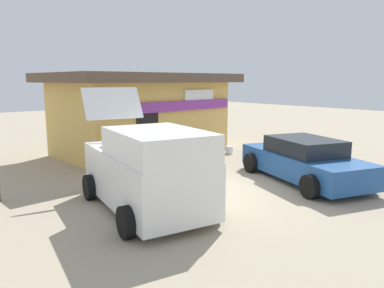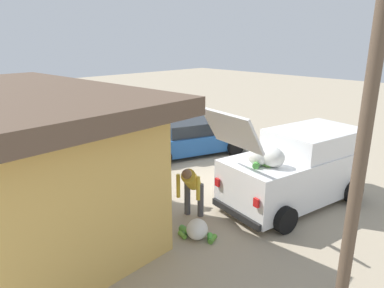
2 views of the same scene
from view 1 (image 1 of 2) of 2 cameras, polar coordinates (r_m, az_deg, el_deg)
ground_plane at (r=10.55m, az=3.76°, el=-6.34°), size 60.00×60.00×0.00m
storefront_bar at (r=15.11m, az=-7.88°, el=4.88°), size 7.42×5.25×3.19m
delivery_van at (r=8.38m, az=-7.01°, el=-3.84°), size 2.61×4.62×2.74m
parked_sedan at (r=11.33m, az=16.88°, el=-2.47°), size 3.07×4.58×1.27m
vendor_standing at (r=11.93m, az=-3.79°, el=0.06°), size 0.47×0.48×1.59m
customer_bending at (r=11.24m, az=-8.99°, el=-0.88°), size 0.70×0.77×1.41m
unloaded_banana_pile at (r=11.49m, az=-13.08°, el=-4.29°), size 0.90×0.77×0.40m
paint_bucket at (r=15.00m, az=5.75°, el=-0.92°), size 0.28×0.28×0.31m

